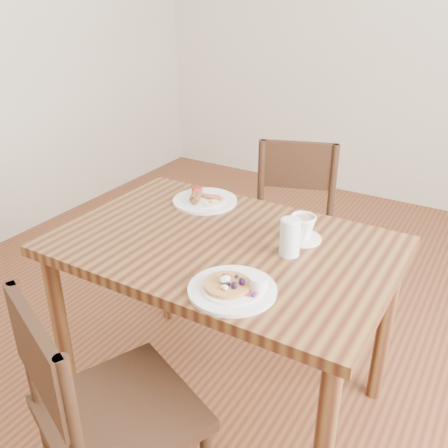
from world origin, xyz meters
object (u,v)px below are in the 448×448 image
teacup_saucer (303,228)px  water_glass (290,237)px  chair_far (292,225)px  breakfast_plate (204,199)px  chair_near (101,411)px  pancake_plate (234,288)px  dining_table (224,265)px

teacup_saucer → water_glass: water_glass is taller
chair_far → breakfast_plate: chair_far is taller
chair_far → water_glass: 0.82m
teacup_saucer → chair_far: bearing=115.6°
chair_near → water_glass: 0.80m
water_glass → chair_far: bearing=111.9°
breakfast_plate → water_glass: bearing=-24.5°
chair_near → pancake_plate: bearing=84.2°
chair_far → teacup_saucer: size_ratio=6.29×
chair_near → teacup_saucer: chair_near is taller
chair_near → chair_far: bearing=113.9°
chair_near → breakfast_plate: bearing=127.4°
chair_far → water_glass: size_ratio=6.74×
dining_table → chair_far: chair_far is taller
chair_far → pancake_plate: 1.06m
chair_near → water_glass: same height
chair_far → pancake_plate: bearing=83.7°
breakfast_plate → water_glass: 0.54m
dining_table → chair_far: 0.76m
chair_far → breakfast_plate: size_ratio=3.26×
pancake_plate → breakfast_plate: bearing=130.7°
dining_table → teacup_saucer: teacup_saucer is taller
teacup_saucer → breakfast_plate: bearing=168.5°
chair_far → teacup_saucer: chair_far is taller
dining_table → chair_far: (-0.04, 0.74, -0.16)m
dining_table → water_glass: 0.29m
pancake_plate → teacup_saucer: size_ratio=1.93×
dining_table → chair_near: (-0.02, -0.64, -0.16)m
breakfast_plate → teacup_saucer: bearing=-11.5°
pancake_plate → chair_far: bearing=103.2°
breakfast_plate → teacup_saucer: 0.50m
water_glass → pancake_plate: bearing=-99.5°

